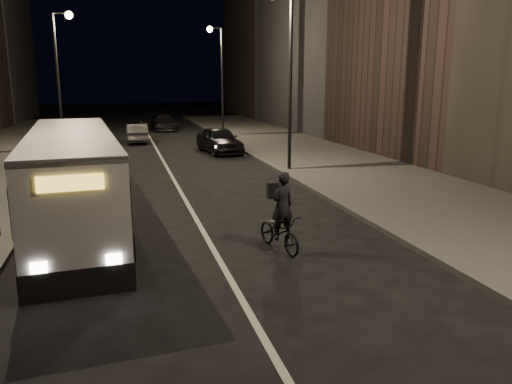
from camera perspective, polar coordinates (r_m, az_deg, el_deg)
ground at (r=11.58m, az=-3.28°, el=-9.39°), size 180.00×180.00×0.00m
sidewalk_right at (r=27.07m, az=8.25°, el=3.48°), size 7.00×70.00×0.16m
building_row_right at (r=42.58m, az=10.97°, el=20.77°), size 8.00×61.00×21.00m
streetlight_right_mid at (r=23.75m, az=3.36°, el=15.11°), size 1.20×0.44×8.12m
streetlight_right_far at (r=39.25m, az=-4.30°, el=14.12°), size 1.20×0.44×8.12m
streetlight_left_far at (r=32.68m, az=-21.36°, el=13.62°), size 1.20×0.44×8.12m
city_bus at (r=15.69m, az=-20.16°, el=1.70°), size 3.17×10.83×2.88m
cyclist_on_bicycle at (r=12.91m, az=2.77°, el=-3.71°), size 1.07×1.94×2.12m
car_near at (r=30.53m, az=-4.21°, el=5.96°), size 2.49×4.86×1.58m
car_mid at (r=36.57m, az=-13.45°, el=6.55°), size 1.44×4.03×1.33m
car_far at (r=45.20m, az=-10.51°, el=7.85°), size 2.31×5.00×1.42m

